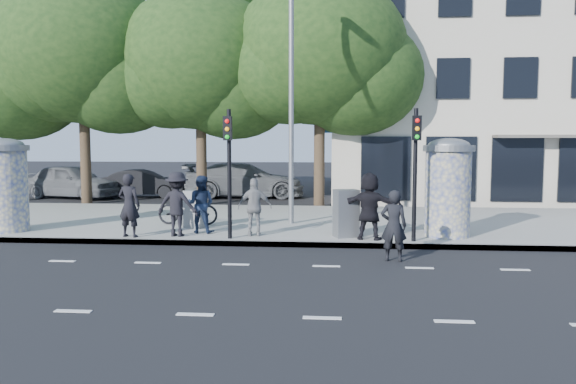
# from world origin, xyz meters

# --- Properties ---
(ground) EXTENTS (120.00, 120.00, 0.00)m
(ground) POSITION_xyz_m (0.00, 0.00, 0.00)
(ground) COLOR black
(ground) RESTS_ON ground
(sidewalk) EXTENTS (40.00, 8.00, 0.15)m
(sidewalk) POSITION_xyz_m (0.00, 7.50, 0.07)
(sidewalk) COLOR gray
(sidewalk) RESTS_ON ground
(curb) EXTENTS (40.00, 0.10, 0.16)m
(curb) POSITION_xyz_m (0.00, 3.55, 0.07)
(curb) COLOR slate
(curb) RESTS_ON ground
(lane_dash_near) EXTENTS (32.00, 0.12, 0.01)m
(lane_dash_near) POSITION_xyz_m (0.00, -2.20, 0.00)
(lane_dash_near) COLOR silver
(lane_dash_near) RESTS_ON ground
(lane_dash_far) EXTENTS (32.00, 0.12, 0.01)m
(lane_dash_far) POSITION_xyz_m (0.00, 1.40, 0.00)
(lane_dash_far) COLOR silver
(lane_dash_far) RESTS_ON ground
(ad_column_left) EXTENTS (1.36, 1.36, 2.65)m
(ad_column_left) POSITION_xyz_m (-7.20, 4.50, 1.54)
(ad_column_left) COLOR beige
(ad_column_left) RESTS_ON sidewalk
(ad_column_right) EXTENTS (1.36, 1.36, 2.65)m
(ad_column_right) POSITION_xyz_m (5.20, 4.70, 1.54)
(ad_column_right) COLOR beige
(ad_column_right) RESTS_ON sidewalk
(traffic_pole_near) EXTENTS (0.22, 0.31, 3.40)m
(traffic_pole_near) POSITION_xyz_m (-0.60, 3.79, 2.23)
(traffic_pole_near) COLOR black
(traffic_pole_near) RESTS_ON sidewalk
(traffic_pole_far) EXTENTS (0.22, 0.31, 3.40)m
(traffic_pole_far) POSITION_xyz_m (4.20, 3.79, 2.23)
(traffic_pole_far) COLOR black
(traffic_pole_far) RESTS_ON sidewalk
(street_lamp) EXTENTS (0.25, 0.93, 8.00)m
(street_lamp) POSITION_xyz_m (0.80, 6.63, 4.79)
(street_lamp) COLOR slate
(street_lamp) RESTS_ON sidewalk
(tree_mid_left) EXTENTS (7.20, 7.20, 9.57)m
(tree_mid_left) POSITION_xyz_m (-8.50, 12.50, 6.50)
(tree_mid_left) COLOR #38281C
(tree_mid_left) RESTS_ON ground
(tree_near_left) EXTENTS (6.80, 6.80, 8.97)m
(tree_near_left) POSITION_xyz_m (-3.50, 12.70, 6.06)
(tree_near_left) COLOR #38281C
(tree_near_left) RESTS_ON ground
(tree_center) EXTENTS (7.00, 7.00, 9.30)m
(tree_center) POSITION_xyz_m (1.50, 12.30, 6.31)
(tree_center) COLOR #38281C
(tree_center) RESTS_ON ground
(building) EXTENTS (20.30, 15.85, 12.00)m
(building) POSITION_xyz_m (12.00, 19.99, 5.99)
(building) COLOR beige
(building) RESTS_ON ground
(ped_b) EXTENTS (0.69, 0.52, 1.71)m
(ped_b) POSITION_xyz_m (-3.33, 3.85, 1.00)
(ped_b) COLOR black
(ped_b) RESTS_ON sidewalk
(ped_c) EXTENTS (0.88, 0.74, 1.62)m
(ped_c) POSITION_xyz_m (-1.58, 4.70, 0.96)
(ped_c) COLOR #1A2742
(ped_c) RESTS_ON sidewalk
(ped_d) EXTENTS (1.20, 0.78, 1.75)m
(ped_d) POSITION_xyz_m (-2.09, 4.10, 1.02)
(ped_d) COLOR black
(ped_d) RESTS_ON sidewalk
(ped_e) EXTENTS (0.99, 0.65, 1.57)m
(ped_e) POSITION_xyz_m (0.00, 4.30, 0.94)
(ped_e) COLOR gray
(ped_e) RESTS_ON sidewalk
(ped_f) EXTENTS (1.73, 0.94, 1.76)m
(ped_f) POSITION_xyz_m (3.07, 4.01, 1.03)
(ped_f) COLOR black
(ped_f) RESTS_ON sidewalk
(man_road) EXTENTS (0.64, 0.47, 1.63)m
(man_road) POSITION_xyz_m (3.51, 2.08, 0.81)
(man_road) COLOR black
(man_road) RESTS_ON ground
(bicycle) EXTENTS (0.68, 1.87, 0.98)m
(bicycle) POSITION_xyz_m (-2.35, 6.15, 0.64)
(bicycle) COLOR black
(bicycle) RESTS_ON sidewalk
(cabinet_left) EXTENTS (0.60, 0.48, 1.12)m
(cabinet_left) POSITION_xyz_m (-2.00, 5.53, 0.71)
(cabinet_left) COLOR gray
(cabinet_left) RESTS_ON sidewalk
(cabinet_right) EXTENTS (0.73, 0.63, 1.28)m
(cabinet_right) POSITION_xyz_m (2.47, 4.33, 0.79)
(cabinet_right) COLOR slate
(cabinet_right) RESTS_ON sidewalk
(car_left) EXTENTS (3.08, 5.08, 1.62)m
(car_left) POSITION_xyz_m (-10.32, 14.92, 0.81)
(car_left) COLOR slate
(car_left) RESTS_ON ground
(car_mid) EXTENTS (1.84, 4.16, 1.33)m
(car_mid) POSITION_xyz_m (-7.12, 15.70, 0.66)
(car_mid) COLOR black
(car_mid) RESTS_ON ground
(car_right) EXTENTS (2.92, 5.93, 1.66)m
(car_right) POSITION_xyz_m (-2.21, 15.98, 0.83)
(car_right) COLOR slate
(car_right) RESTS_ON ground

